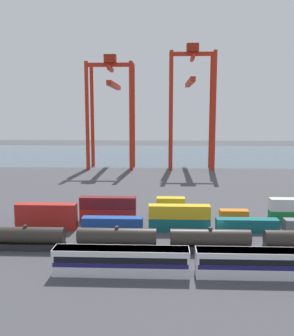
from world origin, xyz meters
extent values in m
plane|color=#424247|center=(0.00, 40.00, 0.00)|extent=(420.00, 420.00, 0.00)
cube|color=#475B6B|center=(0.00, 142.58, 0.00)|extent=(400.00, 110.00, 0.01)
cube|color=silver|center=(-16.51, -19.63, 1.95)|extent=(19.65, 3.10, 3.90)
cube|color=navy|center=(-16.51, -19.63, 1.85)|extent=(19.26, 3.14, 0.64)
cube|color=black|center=(-16.51, -19.63, 2.63)|extent=(18.87, 3.13, 0.90)
cube|color=slate|center=(-16.51, -19.63, 3.72)|extent=(19.46, 2.85, 0.36)
cube|color=silver|center=(4.05, -19.63, 1.95)|extent=(19.65, 3.10, 3.90)
cube|color=navy|center=(4.05, -19.63, 1.85)|extent=(19.26, 3.14, 0.64)
cube|color=black|center=(4.05, -19.63, 2.63)|extent=(18.87, 3.13, 0.90)
cube|color=slate|center=(4.05, -19.63, 3.72)|extent=(19.46, 2.85, 0.36)
cube|color=#232326|center=(-34.01, -9.99, 0.55)|extent=(13.37, 2.50, 1.10)
cylinder|color=#2D2823|center=(-34.01, -9.99, 2.47)|extent=(13.37, 2.75, 2.75)
cylinder|color=#2D2823|center=(-34.01, -9.99, 4.03)|extent=(0.70, 0.70, 0.36)
cube|color=#232326|center=(-18.28, -9.99, 0.55)|extent=(13.37, 2.50, 1.10)
cylinder|color=#2D2823|center=(-18.28, -9.99, 2.47)|extent=(13.37, 2.75, 2.75)
cylinder|color=#2D2823|center=(-18.28, -9.99, 4.03)|extent=(0.70, 0.70, 0.36)
cube|color=#232326|center=(-2.54, -9.99, 0.55)|extent=(13.37, 2.50, 1.10)
cylinder|color=#2D2823|center=(-2.54, -9.99, 2.47)|extent=(13.37, 2.75, 2.75)
cylinder|color=#2D2823|center=(-2.54, -9.99, 4.03)|extent=(0.70, 0.70, 0.36)
cube|color=#AD211C|center=(-33.84, 1.33, 1.30)|extent=(12.10, 2.44, 2.60)
cube|color=#AD211C|center=(-33.84, 1.33, 3.90)|extent=(12.10, 2.44, 2.60)
cube|color=#1C4299|center=(-20.53, 1.33, 1.30)|extent=(12.10, 2.44, 2.60)
cube|color=#146066|center=(-7.23, 1.33, 1.30)|extent=(12.10, 2.44, 2.60)
cube|color=gold|center=(-7.23, 1.33, 3.90)|extent=(12.10, 2.44, 2.60)
cube|color=#146066|center=(6.07, 1.33, 1.30)|extent=(12.10, 2.44, 2.60)
cube|color=#197538|center=(-35.95, 8.12, 1.30)|extent=(12.10, 2.44, 2.60)
cube|color=#AD211C|center=(-22.39, 8.12, 1.30)|extent=(12.10, 2.44, 2.60)
cube|color=maroon|center=(-22.39, 8.12, 3.90)|extent=(12.10, 2.44, 2.60)
cube|color=#197538|center=(-8.82, 8.12, 1.30)|extent=(6.04, 2.44, 2.60)
cube|color=gold|center=(-8.82, 8.12, 3.90)|extent=(6.04, 2.44, 2.60)
cube|color=orange|center=(4.74, 8.12, 1.30)|extent=(6.04, 2.44, 2.60)
cylinder|color=red|center=(-41.09, 81.71, 21.69)|extent=(1.50, 1.50, 43.38)
cylinder|color=red|center=(-23.37, 81.71, 21.69)|extent=(1.50, 1.50, 43.38)
cylinder|color=red|center=(-41.09, 92.87, 21.69)|extent=(1.50, 1.50, 43.38)
cylinder|color=red|center=(-23.37, 92.87, 21.69)|extent=(1.50, 1.50, 43.38)
cube|color=red|center=(-32.23, 87.29, 42.58)|extent=(19.33, 1.20, 1.60)
cube|color=red|center=(-32.23, 87.29, 40.98)|extent=(1.20, 12.76, 1.60)
cube|color=red|center=(-32.23, 99.46, 35.08)|extent=(2.00, 34.77, 2.00)
cube|color=maroon|center=(-32.23, 87.29, 44.98)|extent=(4.80, 4.00, 3.20)
cylinder|color=red|center=(-7.36, 82.57, 23.74)|extent=(1.50, 1.50, 47.48)
cylinder|color=red|center=(9.77, 82.57, 23.74)|extent=(1.50, 1.50, 47.48)
cylinder|color=red|center=(-7.36, 92.00, 23.74)|extent=(1.50, 1.50, 47.48)
cylinder|color=red|center=(9.77, 92.00, 23.74)|extent=(1.50, 1.50, 47.48)
cube|color=red|center=(1.20, 87.29, 46.68)|extent=(18.73, 1.20, 1.60)
cube|color=red|center=(1.20, 87.29, 45.08)|extent=(1.20, 11.03, 1.60)
cube|color=red|center=(1.20, 100.37, 36.39)|extent=(2.00, 37.39, 2.00)
cube|color=maroon|center=(1.20, 87.29, 49.08)|extent=(4.80, 4.00, 3.20)
camera|label=1|loc=(-10.58, -72.14, 23.24)|focal=40.85mm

